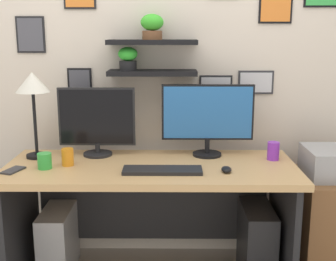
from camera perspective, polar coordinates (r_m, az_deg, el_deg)
name	(u,v)px	position (r m, az deg, el deg)	size (l,w,h in m)	color
back_wall_assembly	(153,56)	(2.93, -1.88, 9.46)	(4.40, 0.24, 2.70)	beige
desk	(152,195)	(2.73, -2.12, -8.27)	(1.70, 0.68, 0.75)	tan
monitor_left	(97,121)	(2.80, -9.10, 1.26)	(0.48, 0.18, 0.43)	black
monitor_right	(208,116)	(2.76, 5.10, 1.80)	(0.57, 0.18, 0.45)	black
keyboard	(162,170)	(2.48, -0.72, -5.12)	(0.44, 0.14, 0.02)	black
computer_mouse	(226,169)	(2.49, 7.49, -4.97)	(0.06, 0.09, 0.03)	black
desk_lamp	(33,88)	(2.80, -16.94, 5.21)	(0.20, 0.20, 0.53)	black
cell_phone	(13,170)	(2.64, -19.22, -4.83)	(0.07, 0.14, 0.01)	#2D2D33
coffee_mug	(45,161)	(2.62, -15.53, -3.77)	(0.08, 0.08, 0.09)	green
pen_cup	(68,157)	(2.65, -12.73, -3.34)	(0.07, 0.07, 0.10)	orange
water_cup	(273,151)	(2.77, 13.33, -2.56)	(0.07, 0.07, 0.11)	purple
drawer_cabinet	(332,227)	(3.00, 20.27, -11.49)	(0.44, 0.50, 0.66)	brown
computer_tower_left	(58,241)	(3.00, -13.86, -13.56)	(0.18, 0.40, 0.42)	#99999E
computer_tower_right	(256,244)	(2.87, 11.25, -14.07)	(0.18, 0.40, 0.47)	black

